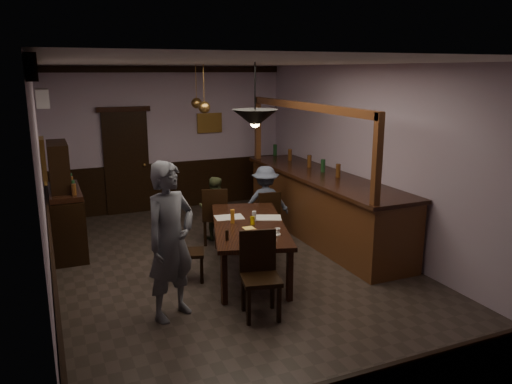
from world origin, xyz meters
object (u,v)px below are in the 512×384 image
chair_near (259,270)px  pendant_iron (255,119)px  person_seated_left (214,208)px  bar_counter (322,204)px  pendant_brass_mid (204,107)px  sideboard (65,210)px  pendant_brass_far (197,103)px  chair_far_left (215,214)px  soda_can (252,221)px  coffee_cup (277,231)px  person_seated_right (265,202)px  chair_side (185,248)px  dining_table (249,227)px  person_standing (171,241)px  chair_far_right (268,214)px

chair_near → pendant_iron: bearing=85.1°
person_seated_left → pendant_iron: 2.98m
bar_counter → pendant_brass_mid: bearing=158.0°
sideboard → pendant_brass_far: pendant_brass_far is taller
person_seated_left → pendant_brass_mid: (-0.10, 0.10, 1.74)m
chair_far_left → pendant_brass_mid: pendant_brass_mid is taller
soda_can → bar_counter: (1.78, 1.04, -0.21)m
coffee_cup → person_seated_right: bearing=86.8°
chair_near → soda_can: chair_near is taller
chair_side → person_seated_left: (0.96, 1.54, 0.08)m
chair_far_left → soda_can: chair_far_left is taller
sideboard → bar_counter: (4.20, -0.95, -0.12)m
dining_table → person_seated_left: (0.02, 1.61, -0.13)m
person_standing → pendant_brass_far: size_ratio=2.35×
chair_side → soda_can: chair_side is taller
coffee_cup → pendant_iron: size_ratio=0.10×
pendant_brass_far → person_seated_left: bearing=-94.5°
dining_table → chair_far_left: size_ratio=2.42×
chair_far_right → pendant_brass_far: pendant_brass_far is taller
dining_table → chair_side: chair_side is taller
chair_far_left → pendant_iron: bearing=102.5°
coffee_cup → soda_can: (-0.14, 0.54, 0.01)m
bar_counter → person_seated_left: bearing=159.7°
chair_far_right → sideboard: bearing=-5.3°
soda_can → chair_near: bearing=-109.1°
dining_table → person_seated_right: person_seated_right is taller
dining_table → chair_far_right: size_ratio=2.65×
chair_near → coffee_cup: bearing=61.8°
chair_far_right → pendant_iron: pendant_iron is taller
chair_far_right → coffee_cup: size_ratio=11.30×
bar_counter → pendant_brass_far: bearing=132.0°
pendant_brass_mid → bar_counter: bearing=-22.0°
dining_table → soda_can: size_ratio=19.96×
person_seated_left → pendant_brass_far: 2.12m
person_seated_left → pendant_brass_mid: bearing=-21.6°
chair_far_right → pendant_brass_mid: 2.11m
person_seated_left → chair_far_left: bearing=96.3°
chair_far_left → chair_far_right: bearing=-179.3°
chair_far_left → person_standing: bearing=76.8°
person_seated_right → sideboard: sideboard is taller
chair_far_left → pendant_iron: pendant_iron is taller
soda_can → chair_far_right: bearing=56.2°
dining_table → person_standing: 1.65m
chair_near → soda_can: 1.26m
pendant_brass_far → soda_can: bearing=-91.8°
chair_side → pendant_brass_mid: pendant_brass_mid is taller
chair_far_right → person_standing: size_ratio=0.47×
soda_can → sideboard: bearing=140.5°
chair_side → pendant_brass_mid: size_ratio=1.08×
person_seated_left → person_seated_right: 0.90m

